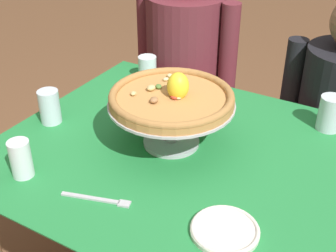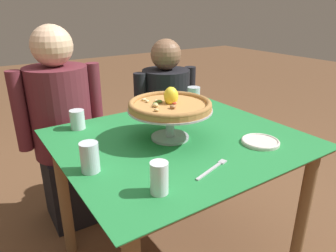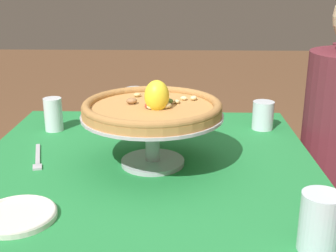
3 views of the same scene
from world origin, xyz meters
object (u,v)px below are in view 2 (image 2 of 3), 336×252
at_px(water_glass_front_left, 159,180).
at_px(side_plate, 260,142).
at_px(pizza, 170,104).
at_px(diner_right, 166,123).
at_px(water_glass_side_left, 90,159).
at_px(water_glass_back_right, 193,98).
at_px(dinner_fork, 213,168).
at_px(pizza_stand, 170,117).
at_px(water_glass_back_left, 78,121).
at_px(diner_left, 63,133).

height_order(water_glass_front_left, side_plate, water_glass_front_left).
bearing_deg(pizza, diner_right, 58.05).
bearing_deg(water_glass_side_left, water_glass_front_left, -62.47).
xyz_separation_m(water_glass_back_right, dinner_fork, (-0.43, -0.67, -0.05)).
xyz_separation_m(pizza_stand, water_glass_side_left, (-0.42, -0.09, -0.06)).
height_order(pizza_stand, water_glass_front_left, pizza_stand).
bearing_deg(water_glass_side_left, water_glass_back_left, 77.16).
relative_size(water_glass_side_left, diner_left, 0.09).
xyz_separation_m(water_glass_back_left, diner_left, (-0.00, 0.32, -0.18)).
relative_size(pizza_stand, water_glass_side_left, 3.32).
height_order(water_glass_side_left, water_glass_back_left, water_glass_side_left).
bearing_deg(diner_right, water_glass_front_left, -124.43).
xyz_separation_m(water_glass_back_left, side_plate, (0.63, -0.64, -0.03)).
relative_size(dinner_fork, diner_left, 0.15).
bearing_deg(water_glass_side_left, water_glass_back_right, 27.52).
distance_m(pizza_stand, diner_right, 0.81).
xyz_separation_m(pizza, water_glass_back_left, (-0.32, 0.36, -0.12)).
distance_m(water_glass_back_left, diner_right, 0.81).
relative_size(water_glass_side_left, diner_right, 0.10).
xyz_separation_m(pizza, water_glass_front_left, (-0.28, -0.36, -0.12)).
bearing_deg(water_glass_back_left, water_glass_front_left, -87.16).
height_order(water_glass_back_right, diner_left, diner_left).
relative_size(water_glass_front_left, water_glass_back_left, 1.16).
height_order(water_glass_side_left, dinner_fork, water_glass_side_left).
distance_m(water_glass_side_left, dinner_fork, 0.47).
xyz_separation_m(pizza, water_glass_back_right, (0.40, 0.34, -0.12)).
distance_m(pizza_stand, pizza, 0.06).
height_order(pizza_stand, side_plate, pizza_stand).
bearing_deg(water_glass_side_left, side_plate, -14.21).
distance_m(pizza, dinner_fork, 0.37).
xyz_separation_m(pizza, diner_left, (-0.32, 0.68, -0.30)).
xyz_separation_m(water_glass_front_left, water_glass_back_left, (-0.04, 0.72, -0.01)).
bearing_deg(pizza, pizza_stand, -113.11).
relative_size(water_glass_back_right, water_glass_front_left, 1.04).
relative_size(water_glass_back_right, side_plate, 0.69).
height_order(water_glass_back_left, dinner_fork, water_glass_back_left).
height_order(pizza_stand, pizza, pizza).
xyz_separation_m(pizza, diner_right, (0.40, 0.64, -0.37)).
xyz_separation_m(pizza_stand, dinner_fork, (-0.03, -0.33, -0.10)).
bearing_deg(water_glass_back_right, diner_right, 91.54).
bearing_deg(water_glass_side_left, diner_left, 82.40).
bearing_deg(side_plate, water_glass_back_right, 81.08).
bearing_deg(side_plate, pizza, 138.17).
relative_size(water_glass_back_left, dinner_fork, 0.51).
xyz_separation_m(pizza_stand, water_glass_front_left, (-0.28, -0.36, -0.06)).
bearing_deg(pizza_stand, water_glass_front_left, -128.56).
height_order(water_glass_front_left, dinner_fork, water_glass_front_left).
bearing_deg(water_glass_back_right, diner_left, 154.97).
height_order(water_glass_side_left, diner_left, diner_left).
distance_m(water_glass_front_left, water_glass_back_left, 0.72).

